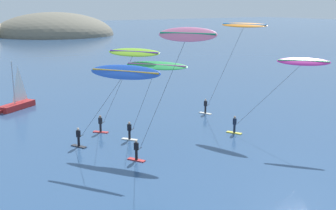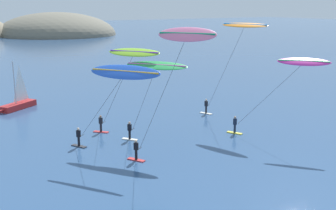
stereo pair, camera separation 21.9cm
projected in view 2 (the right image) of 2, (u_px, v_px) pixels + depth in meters
sailboat_near at (16, 104)px, 49.64m from camera, size 5.50×4.05×5.70m
kitesurfer_lime at (131, 59)px, 37.68m from camera, size 4.61×6.48×8.32m
kitesurfer_pink at (182, 47)px, 29.76m from camera, size 4.46×6.60×10.60m
kitesurfer_orange at (241, 33)px, 43.03m from camera, size 3.17×7.80×10.33m
kitesurfer_green at (155, 70)px, 36.11m from camera, size 4.51×5.80×7.35m
kitesurfer_magenta at (296, 69)px, 37.43m from camera, size 6.03×7.48×7.55m
kitesurfer_blue at (122, 77)px, 33.47m from camera, size 5.38×7.76×7.44m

